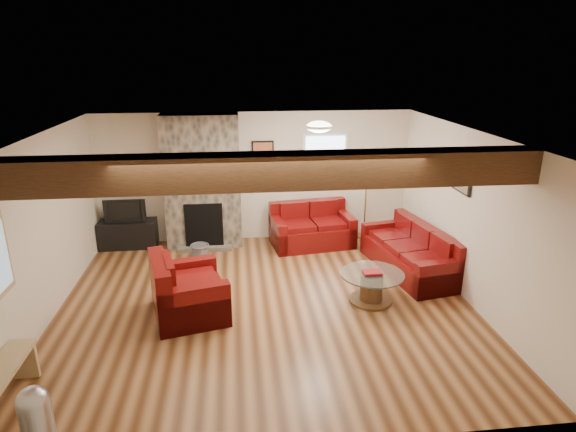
% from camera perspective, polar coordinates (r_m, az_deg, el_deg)
% --- Properties ---
extents(room, '(8.00, 8.00, 8.00)m').
position_cam_1_polar(room, '(6.72, -2.76, -1.03)').
color(room, '#532E16').
rests_on(room, ground).
extents(floor, '(6.00, 6.00, 0.00)m').
position_cam_1_polar(floor, '(7.23, -2.60, -10.40)').
color(floor, '#532E16').
rests_on(floor, ground).
extents(oak_beam, '(6.00, 0.36, 0.38)m').
position_cam_1_polar(oak_beam, '(5.22, -2.02, 5.35)').
color(oak_beam, '#341E0F').
rests_on(oak_beam, room).
extents(chimney_breast, '(1.40, 0.67, 2.50)m').
position_cam_1_polar(chimney_breast, '(9.12, -10.10, 3.80)').
color(chimney_breast, '#37322A').
rests_on(chimney_breast, floor).
extents(back_window, '(0.90, 0.08, 1.10)m').
position_cam_1_polar(back_window, '(9.40, 4.39, 6.55)').
color(back_window, white).
rests_on(back_window, room).
extents(ceiling_dome, '(0.40, 0.40, 0.18)m').
position_cam_1_polar(ceiling_dome, '(7.41, 3.70, 10.30)').
color(ceiling_dome, white).
rests_on(ceiling_dome, room).
extents(artwork_back, '(0.42, 0.06, 0.52)m').
position_cam_1_polar(artwork_back, '(9.22, -2.99, 7.29)').
color(artwork_back, black).
rests_on(artwork_back, room).
extents(artwork_right, '(0.06, 0.55, 0.42)m').
position_cam_1_polar(artwork_right, '(7.62, 19.88, 4.17)').
color(artwork_right, black).
rests_on(artwork_right, room).
extents(sofa_three, '(1.19, 2.13, 0.78)m').
position_cam_1_polar(sofa_three, '(8.36, 14.18, -3.89)').
color(sofa_three, '#4E050B').
rests_on(sofa_three, floor).
extents(loveseat, '(1.63, 1.07, 0.81)m').
position_cam_1_polar(loveseat, '(9.20, 2.88, -1.11)').
color(loveseat, '#4E050B').
rests_on(loveseat, floor).
extents(armchair_red, '(1.18, 1.28, 0.88)m').
position_cam_1_polar(armchair_red, '(6.91, -11.69, -8.13)').
color(armchair_red, '#4E050B').
rests_on(armchair_red, floor).
extents(coffee_table, '(0.94, 0.94, 0.49)m').
position_cam_1_polar(coffee_table, '(7.30, 9.85, -8.34)').
color(coffee_table, '#492F17').
rests_on(coffee_table, floor).
extents(tv_cabinet, '(1.05, 0.42, 0.53)m').
position_cam_1_polar(tv_cabinet, '(9.64, -18.39, -2.03)').
color(tv_cabinet, black).
rests_on(tv_cabinet, floor).
extents(television, '(0.76, 0.10, 0.44)m').
position_cam_1_polar(television, '(9.49, -18.69, 0.71)').
color(television, black).
rests_on(television, tv_cabinet).
extents(floor_lamp, '(0.37, 0.37, 1.43)m').
position_cam_1_polar(floor_lamp, '(9.50, 9.32, 4.47)').
color(floor_lamp, '#A98546').
rests_on(floor_lamp, floor).
extents(pine_bench, '(0.29, 1.25, 0.47)m').
position_cam_1_polar(pine_bench, '(5.98, -30.78, -17.57)').
color(pine_bench, tan).
rests_on(pine_bench, floor).
extents(pedal_bin, '(0.34, 0.34, 0.71)m').
position_cam_1_polar(pedal_bin, '(5.25, -27.63, -20.72)').
color(pedal_bin, '#B4B3B9').
rests_on(pedal_bin, floor).
extents(coal_bucket, '(0.35, 0.35, 0.33)m').
position_cam_1_polar(coal_bucket, '(8.68, -10.38, -4.34)').
color(coal_bucket, slate).
rests_on(coal_bucket, floor).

